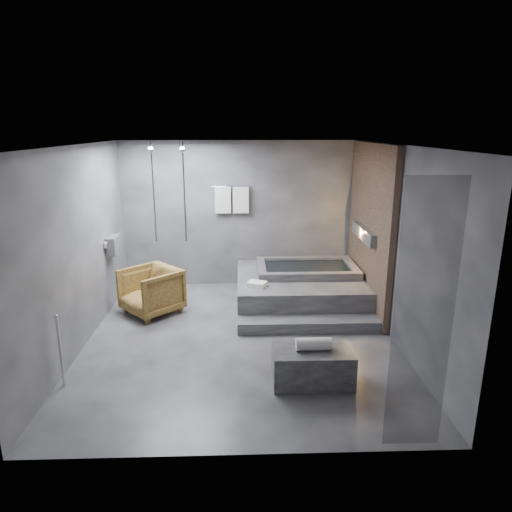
{
  "coord_description": "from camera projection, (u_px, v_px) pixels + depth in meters",
  "views": [
    {
      "loc": [
        0.01,
        -6.19,
        3.03
      ],
      "look_at": [
        0.24,
        0.3,
        1.19
      ],
      "focal_mm": 32.0,
      "sensor_mm": 36.0,
      "label": 1
    }
  ],
  "objects": [
    {
      "name": "concrete_bench",
      "position": [
        312.0,
        366.0,
        5.57
      ],
      "size": [
        0.98,
        0.54,
        0.44
      ],
      "primitive_type": "cube",
      "rotation": [
        0.0,
        0.0,
        -0.0
      ],
      "color": "#2F2F31",
      "rests_on": "ground"
    },
    {
      "name": "tub_step",
      "position": [
        309.0,
        324.0,
        7.05
      ],
      "size": [
        2.2,
        0.36,
        0.18
      ],
      "primitive_type": "cube",
      "color": "#353538",
      "rests_on": "ground"
    },
    {
      "name": "tub_deck",
      "position": [
        299.0,
        289.0,
        8.14
      ],
      "size": [
        2.2,
        2.0,
        0.5
      ],
      "primitive_type": "cube",
      "color": "#353538",
      "rests_on": "ground"
    },
    {
      "name": "driftwood_chair",
      "position": [
        151.0,
        291.0,
        7.64
      ],
      "size": [
        1.19,
        1.19,
        0.78
      ],
      "primitive_type": "imported",
      "rotation": [
        0.0,
        0.0,
        -0.81
      ],
      "color": "#4A3212",
      "rests_on": "ground"
    },
    {
      "name": "deck_towel",
      "position": [
        257.0,
        284.0,
        7.51
      ],
      "size": [
        0.35,
        0.31,
        0.08
      ],
      "primitive_type": "cube",
      "rotation": [
        0.0,
        0.0,
        -0.38
      ],
      "color": "white",
      "rests_on": "tub_deck"
    },
    {
      "name": "room",
      "position": [
        267.0,
        221.0,
        6.55
      ],
      "size": [
        5.0,
        5.04,
        2.82
      ],
      "color": "#303032",
      "rests_on": "ground"
    },
    {
      "name": "rolled_towel",
      "position": [
        314.0,
        344.0,
        5.49
      ],
      "size": [
        0.43,
        0.16,
        0.15
      ],
      "primitive_type": "cylinder",
      "rotation": [
        0.0,
        1.57,
        0.02
      ],
      "color": "white",
      "rests_on": "concrete_bench"
    }
  ]
}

